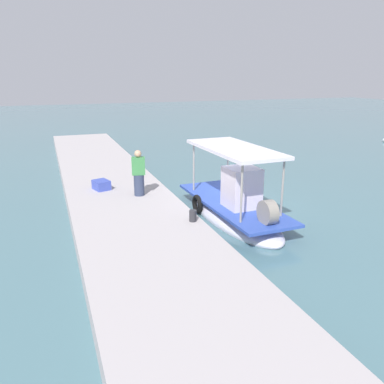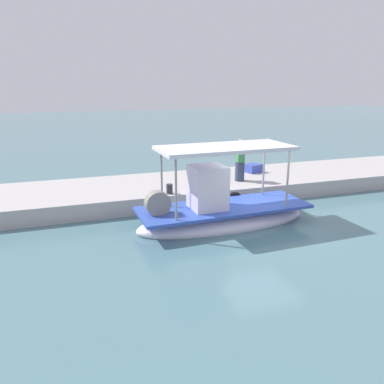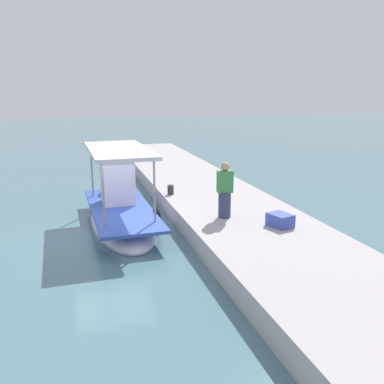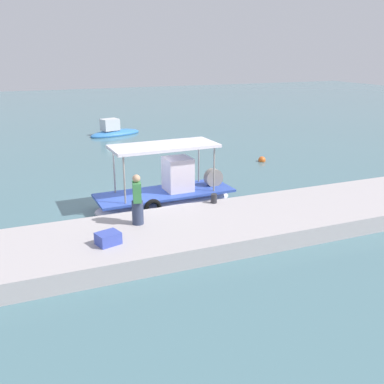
{
  "view_description": "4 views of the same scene",
  "coord_description": "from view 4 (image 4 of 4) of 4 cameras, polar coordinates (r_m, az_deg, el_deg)",
  "views": [
    {
      "loc": [
        13.56,
        -6.69,
        5.19
      ],
      "look_at": [
        1.33,
        -2.15,
        1.25
      ],
      "focal_mm": 36.74,
      "sensor_mm": 36.0,
      "label": 1
    },
    {
      "loc": [
        6.11,
        10.77,
        4.61
      ],
      "look_at": [
        1.71,
        -2.19,
        0.72
      ],
      "focal_mm": 35.52,
      "sensor_mm": 36.0,
      "label": 2
    },
    {
      "loc": [
        -12.88,
        1.02,
        4.6
      ],
      "look_at": [
        0.53,
        -2.85,
        1.17
      ],
      "focal_mm": 39.16,
      "sensor_mm": 36.0,
      "label": 3
    },
    {
      "loc": [
        -4.62,
        -17.47,
        6.44
      ],
      "look_at": [
        1.66,
        -2.29,
        1.12
      ],
      "focal_mm": 41.39,
      "sensor_mm": 36.0,
      "label": 4
    }
  ],
  "objects": [
    {
      "name": "fisherman_near_bollard",
      "position": [
        15.29,
        -7.06,
        -1.27
      ],
      "size": [
        0.47,
        0.55,
        1.78
      ],
      "color": "#313B57",
      "rests_on": "dock_quay"
    },
    {
      "name": "ground_plane",
      "position": [
        19.19,
        -7.21,
        -1.8
      ],
      "size": [
        120.0,
        120.0,
        0.0
      ],
      "primitive_type": "plane",
      "color": "slate"
    },
    {
      "name": "main_fishing_boat",
      "position": [
        18.95,
        -3.22,
        -0.44
      ],
      "size": [
        6.15,
        2.27,
        3.03
      ],
      "color": "silver",
      "rests_on": "ground_plane"
    },
    {
      "name": "mooring_bollard",
      "position": [
        17.46,
        2.84,
        -0.84
      ],
      "size": [
        0.24,
        0.24,
        0.37
      ],
      "primitive_type": "cylinder",
      "color": "#2D2D33",
      "rests_on": "dock_quay"
    },
    {
      "name": "dock_quay",
      "position": [
        15.32,
        -2.99,
        -5.63
      ],
      "size": [
        36.0,
        3.99,
        0.64
      ],
      "primitive_type": "cube",
      "color": "#B3ABAB",
      "rests_on": "ground_plane"
    },
    {
      "name": "cargo_crate",
      "position": [
        14.08,
        -10.75,
        -5.89
      ],
      "size": [
        0.82,
        0.73,
        0.38
      ],
      "primitive_type": "cube",
      "rotation": [
        0.0,
        0.0,
        0.29
      ],
      "color": "#3D4FB5",
      "rests_on": "dock_quay"
    },
    {
      "name": "marker_buoy",
      "position": [
        26.91,
        9.0,
        4.09
      ],
      "size": [
        0.44,
        0.44,
        0.44
      ],
      "color": "orange",
      "rests_on": "ground_plane"
    },
    {
      "name": "moored_boat_near",
      "position": [
        35.46,
        -9.99,
        7.61
      ],
      "size": [
        4.5,
        2.75,
        1.55
      ],
      "color": "#367AC5",
      "rests_on": "ground_plane"
    }
  ]
}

